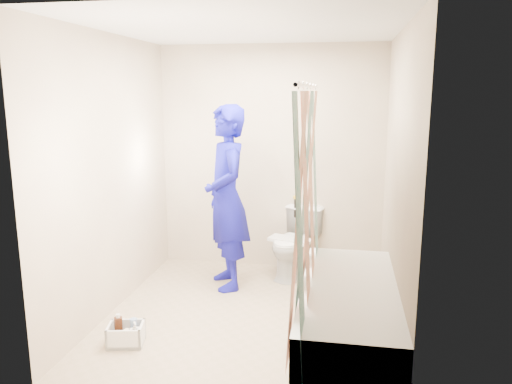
% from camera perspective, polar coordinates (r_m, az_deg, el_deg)
% --- Properties ---
extents(floor, '(2.60, 2.60, 0.00)m').
position_cam_1_polar(floor, '(4.48, -0.92, -13.88)').
color(floor, tan).
rests_on(floor, ground).
extents(ceiling, '(2.40, 2.60, 0.02)m').
position_cam_1_polar(ceiling, '(4.07, -1.03, 18.27)').
color(ceiling, silver).
rests_on(ceiling, wall_back).
extents(wall_back, '(2.40, 0.02, 2.40)m').
position_cam_1_polar(wall_back, '(5.38, 1.70, 3.81)').
color(wall_back, '#C2B595').
rests_on(wall_back, ground).
extents(wall_front, '(2.40, 0.02, 2.40)m').
position_cam_1_polar(wall_front, '(2.87, -5.96, -3.06)').
color(wall_front, '#C2B595').
rests_on(wall_front, ground).
extents(wall_left, '(0.02, 2.60, 2.40)m').
position_cam_1_polar(wall_left, '(4.49, -16.17, 1.83)').
color(wall_left, '#C2B595').
rests_on(wall_left, ground).
extents(wall_right, '(0.02, 2.60, 2.40)m').
position_cam_1_polar(wall_right, '(4.06, 15.91, 0.84)').
color(wall_right, '#C2B595').
rests_on(wall_right, ground).
extents(bathtub, '(0.70, 1.75, 0.50)m').
position_cam_1_polar(bathtub, '(3.91, 10.50, -13.68)').
color(bathtub, white).
rests_on(bathtub, ground).
extents(curtain_rod, '(0.02, 1.90, 0.02)m').
position_cam_1_polar(curtain_rod, '(3.55, 6.07, 11.93)').
color(curtain_rod, silver).
rests_on(curtain_rod, wall_back).
extents(shower_curtain, '(0.06, 1.75, 1.80)m').
position_cam_1_polar(shower_curtain, '(3.67, 5.76, -2.76)').
color(shower_curtain, white).
rests_on(shower_curtain, curtain_rod).
extents(toilet, '(0.59, 0.79, 0.71)m').
position_cam_1_polar(toilet, '(5.27, 4.44, -5.79)').
color(toilet, silver).
rests_on(toilet, ground).
extents(tank_lid, '(0.47, 0.31, 0.03)m').
position_cam_1_polar(tank_lid, '(5.15, 3.95, -5.47)').
color(tank_lid, white).
rests_on(tank_lid, toilet).
extents(tank_internals, '(0.17, 0.08, 0.23)m').
position_cam_1_polar(tank_internals, '(5.36, 4.89, -1.65)').
color(tank_internals, black).
rests_on(tank_internals, toilet).
extents(plumber, '(0.68, 0.78, 1.80)m').
position_cam_1_polar(plumber, '(4.85, -3.38, -0.68)').
color(plumber, navy).
rests_on(plumber, ground).
extents(cleaning_caddy, '(0.30, 0.26, 0.20)m').
position_cam_1_polar(cleaning_caddy, '(4.11, -14.53, -15.53)').
color(cleaning_caddy, white).
rests_on(cleaning_caddy, ground).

